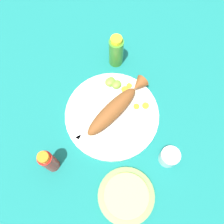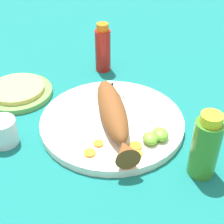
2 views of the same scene
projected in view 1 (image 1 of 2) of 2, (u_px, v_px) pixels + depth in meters
name	position (u px, v px, depth m)	size (l,w,h in m)	color
ground_plane	(112.00, 116.00, 0.90)	(4.00, 4.00, 0.00)	#146B66
main_plate	(112.00, 115.00, 0.89)	(0.33, 0.33, 0.02)	white
fried_fish	(116.00, 107.00, 0.86)	(0.28, 0.07, 0.06)	brown
fork_near	(94.00, 130.00, 0.86)	(0.18, 0.06, 0.00)	silver
fork_far	(87.00, 119.00, 0.88)	(0.18, 0.08, 0.00)	silver
carrot_slice_near	(146.00, 106.00, 0.90)	(0.02, 0.02, 0.00)	orange
carrot_slice_mid	(136.00, 106.00, 0.89)	(0.02, 0.02, 0.00)	orange
carrot_slice_far	(129.00, 86.00, 0.92)	(0.02, 0.02, 0.00)	orange
carrot_slice_extra	(125.00, 90.00, 0.92)	(0.03, 0.03, 0.00)	orange
lime_wedge_main	(117.00, 84.00, 0.92)	(0.04, 0.03, 0.02)	#6BB233
lime_wedge_side	(110.00, 82.00, 0.92)	(0.04, 0.03, 0.02)	#6BB233
hot_sauce_bottle_red	(49.00, 161.00, 0.77)	(0.04, 0.04, 0.14)	#B21914
hot_sauce_bottle_green	(116.00, 51.00, 0.92)	(0.05, 0.05, 0.14)	#3D8428
salt_cup	(169.00, 157.00, 0.82)	(0.06, 0.06, 0.06)	silver
tortilla_plate	(126.00, 196.00, 0.79)	(0.18, 0.18, 0.01)	#6B9E4C
tortilla_stack	(126.00, 196.00, 0.78)	(0.14, 0.14, 0.01)	#E0C666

